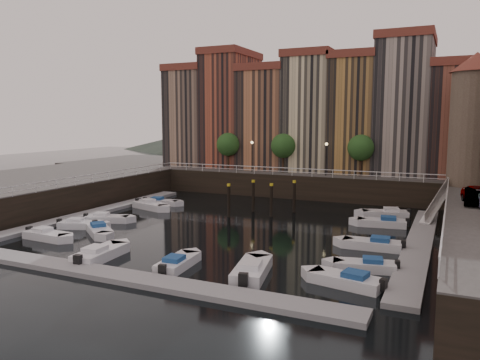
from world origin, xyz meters
The scene contains 30 objects.
ground centered at (0.00, 0.00, 0.00)m, with size 200.00×200.00×0.00m, color black.
quay_far centered at (0.00, 26.00, 1.50)m, with size 80.00×20.00×3.00m, color black.
quay_left centered at (-28.00, -2.00, 1.50)m, with size 20.00×36.00×3.00m, color black.
dock_left centered at (-16.20, -1.00, 0.17)m, with size 2.00×28.00×0.35m, color gray.
dock_right centered at (16.20, -1.00, 0.17)m, with size 2.00×28.00×0.35m, color gray.
dock_near centered at (0.00, -17.00, 0.17)m, with size 30.00×2.00×0.35m, color gray.
mountains centered at (1.72, 110.00, 7.92)m, with size 145.00×100.00×18.00m.
far_terrace centered at (3.31, 23.50, 10.95)m, with size 48.70×10.30×17.50m.
corner_tower centered at (20.00, 14.50, 10.19)m, with size 5.20×5.20×13.80m.
promenade_trees centered at (-1.33, 18.20, 6.58)m, with size 21.20×3.20×5.20m.
street_lamps centered at (-1.00, 17.20, 5.90)m, with size 10.36×0.36×4.18m.
railings centered at (0.00, 4.88, 3.79)m, with size 36.08×34.04×0.52m.
gangway centered at (17.10, 10.00, 1.92)m, with size 2.78×8.32×3.73m.
mooring_pilings centered at (0.15, 5.60, 1.65)m, with size 5.66×5.65×3.78m.
boat_left_0 centered at (-12.40, -11.66, 0.35)m, with size 4.55×1.83×1.04m.
boat_left_1 centered at (-12.79, -7.34, 0.33)m, with size 4.40×2.85×0.99m.
boat_left_2 centered at (-12.35, -4.26, 0.34)m, with size 4.47×3.01×1.01m.
boat_left_3 centered at (-12.48, 3.26, 0.38)m, with size 5.07×3.09×1.14m.
boat_left_4 centered at (-12.79, 5.73, 0.34)m, with size 4.44×2.20×1.00m.
boat_right_0 centered at (12.92, -12.34, 0.36)m, with size 4.80×2.52×1.07m.
boat_right_1 centered at (13.40, -8.88, 0.33)m, with size 4.40×2.37×0.99m.
boat_right_2 centered at (13.05, -3.25, 0.36)m, with size 4.73×1.90×1.08m.
boat_right_3 centered at (12.62, 5.07, 0.36)m, with size 4.76×2.32×1.07m.
boat_right_4 centered at (12.34, 9.50, 0.37)m, with size 4.92×2.93×1.10m.
boat_near_1 centered at (-4.45, -14.22, 0.39)m, with size 2.14×5.06×1.15m.
boat_near_2 centered at (1.70, -13.61, 0.34)m, with size 1.94×4.47×1.01m.
boat_near_3 centered at (6.95, -13.08, 0.40)m, with size 2.82×5.34×1.20m.
car_a centered at (20.35, 2.88, 3.75)m, with size 1.78×4.42×1.51m, color gray.
car_b centered at (20.00, 2.36, 3.66)m, with size 1.39×4.00×1.32m, color gray.
boat_extra_133 centered at (-9.54, -8.47, 0.35)m, with size 4.34×3.92×1.04m.
Camera 1 is at (18.33, -39.70, 9.95)m, focal length 35.00 mm.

